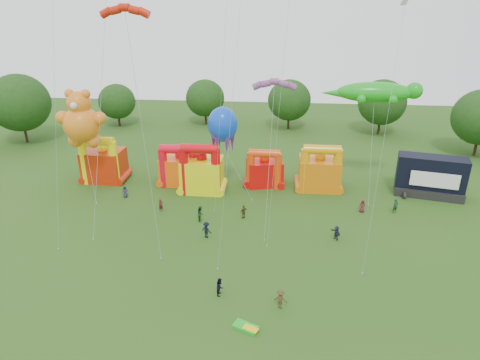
# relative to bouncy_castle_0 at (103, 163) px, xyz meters

# --- Properties ---
(ground) EXTENTS (160.00, 160.00, 0.00)m
(ground) POSITION_rel_bouncy_castle_0_xyz_m (17.99, -28.93, -2.59)
(ground) COLOR #224E16
(ground) RESTS_ON ground
(tree_ring) EXTENTS (126.74, 128.88, 12.07)m
(tree_ring) POSITION_rel_bouncy_castle_0_xyz_m (16.77, -28.30, 3.67)
(tree_ring) COLOR #352314
(tree_ring) RESTS_ON ground
(bouncy_castle_0) EXTENTS (5.54, 4.51, 6.84)m
(bouncy_castle_0) POSITION_rel_bouncy_castle_0_xyz_m (0.00, 0.00, 0.00)
(bouncy_castle_0) COLOR red
(bouncy_castle_0) RESTS_ON ground
(bouncy_castle_1) EXTENTS (5.49, 4.51, 6.05)m
(bouncy_castle_1) POSITION_rel_bouncy_castle_0_xyz_m (10.98, -0.11, -0.29)
(bouncy_castle_1) COLOR #FF5C0D
(bouncy_castle_1) RESTS_ON ground
(bouncy_castle_2) EXTENTS (5.38, 4.34, 6.99)m
(bouncy_castle_2) POSITION_rel_bouncy_castle_0_xyz_m (14.37, -2.32, 0.06)
(bouncy_castle_2) COLOR yellow
(bouncy_castle_2) RESTS_ON ground
(bouncy_castle_3) EXTENTS (5.33, 4.63, 5.54)m
(bouncy_castle_3) POSITION_rel_bouncy_castle_0_xyz_m (22.54, 0.47, -0.47)
(bouncy_castle_3) COLOR red
(bouncy_castle_3) RESTS_ON ground
(bouncy_castle_4) EXTENTS (5.40, 4.35, 6.65)m
(bouncy_castle_4) POSITION_rel_bouncy_castle_0_xyz_m (29.92, -0.23, -0.07)
(bouncy_castle_4) COLOR orange
(bouncy_castle_4) RESTS_ON ground
(stage_trailer) EXTENTS (8.89, 4.91, 5.35)m
(stage_trailer) POSITION_rel_bouncy_castle_0_xyz_m (44.09, -0.94, -0.01)
(stage_trailer) COLOR black
(stage_trailer) RESTS_ON ground
(teddy_bear_kite) EXTENTS (6.50, 6.27, 13.74)m
(teddy_bear_kite) POSITION_rel_bouncy_castle_0_xyz_m (-0.15, -4.19, 5.04)
(teddy_bear_kite) COLOR orange
(teddy_bear_kite) RESTS_ON ground
(gecko_kite) EXTENTS (12.72, 8.69, 14.28)m
(gecko_kite) POSITION_rel_bouncy_castle_0_xyz_m (36.24, 0.50, 7.70)
(gecko_kite) COLOR #17A618
(gecko_kite) RESTS_ON ground
(octopus_kite) EXTENTS (6.23, 5.85, 11.27)m
(octopus_kite) POSITION_rel_bouncy_castle_0_xyz_m (18.26, -2.01, 2.76)
(octopus_kite) COLOR blue
(octopus_kite) RESTS_ON ground
(parafoil_kites) EXTENTS (21.52, 14.54, 31.13)m
(parafoil_kites) POSITION_rel_bouncy_castle_0_xyz_m (8.79, -12.31, 11.12)
(parafoil_kites) COLOR red
(parafoil_kites) RESTS_ON ground
(diamond_kites) EXTENTS (33.12, 18.65, 37.40)m
(diamond_kites) POSITION_rel_bouncy_castle_0_xyz_m (18.94, -12.80, 13.29)
(diamond_kites) COLOR #D1093C
(diamond_kites) RESTS_ON ground
(folded_kite_bundle) EXTENTS (2.24, 1.75, 0.31)m
(folded_kite_bundle) POSITION_rel_bouncy_castle_0_xyz_m (22.24, -27.69, -2.45)
(folded_kite_bundle) COLOR green
(folded_kite_bundle) RESTS_ON ground
(spectator_0) EXTENTS (0.93, 0.78, 1.61)m
(spectator_0) POSITION_rel_bouncy_castle_0_xyz_m (4.76, -5.24, -1.78)
(spectator_0) COLOR #252A3E
(spectator_0) RESTS_ON ground
(spectator_1) EXTENTS (0.68, 0.70, 1.61)m
(spectator_1) POSITION_rel_bouncy_castle_0_xyz_m (10.38, -8.66, -1.78)
(spectator_1) COLOR #4E1617
(spectator_1) RESTS_ON ground
(spectator_2) EXTENTS (0.79, 0.98, 1.90)m
(spectator_2) POSITION_rel_bouncy_castle_0_xyz_m (15.62, -10.61, -1.64)
(spectator_2) COLOR #193E1E
(spectator_2) RESTS_ON ground
(spectator_3) EXTENTS (1.38, 1.17, 1.85)m
(spectator_3) POSITION_rel_bouncy_castle_0_xyz_m (16.89, -14.25, -1.66)
(spectator_3) COLOR black
(spectator_3) RESTS_ON ground
(spectator_4) EXTENTS (1.01, 0.96, 1.69)m
(spectator_4) POSITION_rel_bouncy_castle_0_xyz_m (20.53, -9.53, -1.74)
(spectator_4) COLOR #493F1D
(spectator_4) RESTS_ON ground
(spectator_5) EXTENTS (1.19, 1.53, 1.62)m
(spectator_5) POSITION_rel_bouncy_castle_0_xyz_m (30.78, -13.44, -1.78)
(spectator_5) COLOR #23273B
(spectator_5) RESTS_ON ground
(spectator_6) EXTENTS (0.84, 0.59, 1.61)m
(spectator_6) POSITION_rel_bouncy_castle_0_xyz_m (34.65, -6.69, -1.78)
(spectator_6) COLOR maroon
(spectator_6) RESTS_ON ground
(spectator_7) EXTENTS (0.79, 0.68, 1.84)m
(spectator_7) POSITION_rel_bouncy_castle_0_xyz_m (38.57, -6.52, -1.67)
(spectator_7) COLOR #163820
(spectator_7) RESTS_ON ground
(spectator_8) EXTENTS (0.71, 0.87, 1.68)m
(spectator_8) POSITION_rel_bouncy_castle_0_xyz_m (19.63, -23.70, -1.75)
(spectator_8) COLOR black
(spectator_8) RESTS_ON ground
(spectator_9) EXTENTS (1.27, 0.93, 1.75)m
(spectator_9) POSITION_rel_bouncy_castle_0_xyz_m (24.88, -24.97, -1.71)
(spectator_9) COLOR #45311B
(spectator_9) RESTS_ON ground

